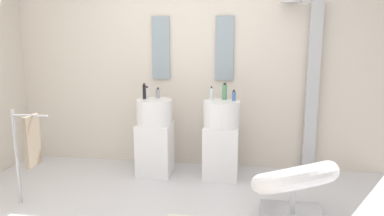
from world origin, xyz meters
The scene contains 14 objects.
rear_partition centered at (0.00, 1.65, 1.30)m, with size 4.80×0.10×2.60m, color beige.
pedestal_sink_left centered at (-0.40, 1.19, 0.47)m, with size 0.42×0.42×1.02m.
pedestal_sink_right centered at (0.40, 1.19, 0.47)m, with size 0.42×0.42×1.02m.
vanity_mirror_left centered at (-0.40, 1.58, 1.50)m, with size 0.22×0.03×0.78m, color #8C9EA8.
vanity_mirror_right centered at (0.40, 1.58, 1.50)m, with size 0.22×0.03×0.78m, color #8C9EA8.
shower_column centered at (1.44, 1.53, 1.08)m, with size 0.49×0.24×2.05m.
lounge_chair centered at (1.12, 0.26, 0.35)m, with size 1.09×1.09×0.65m.
towel_rack centered at (-1.39, 0.20, 0.63)m, with size 0.37×0.22×0.95m.
soap_bottle_black centered at (-0.52, 1.21, 1.00)m, with size 0.04×0.04×0.19m.
soap_bottle_clear centered at (0.28, 1.22, 0.99)m, with size 0.04×0.04×0.16m.
soap_bottle_white centered at (-0.51, 1.28, 0.98)m, with size 0.04×0.04×0.14m.
soap_bottle_blue centered at (0.53, 1.24, 0.97)m, with size 0.04×0.04×0.13m.
soap_bottle_grey centered at (-0.38, 1.30, 0.97)m, with size 0.05×0.05×0.13m.
soap_bottle_green centered at (0.42, 1.30, 1.01)m, with size 0.06×0.06×0.20m.
Camera 1 is at (0.66, -2.88, 1.62)m, focal length 33.66 mm.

